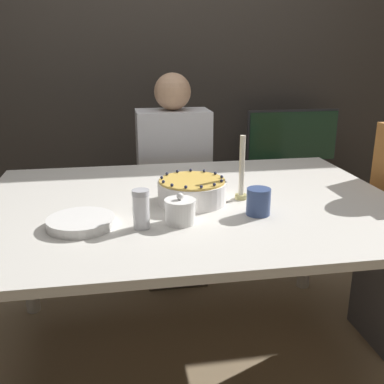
{
  "coord_description": "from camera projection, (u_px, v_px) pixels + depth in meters",
  "views": [
    {
      "loc": [
        -0.28,
        -1.63,
        1.32
      ],
      "look_at": [
        0.0,
        -0.02,
        0.79
      ],
      "focal_mm": 42.0,
      "sensor_mm": 36.0,
      "label": 1
    }
  ],
  "objects": [
    {
      "name": "side_cabinet",
      "position": [
        288.0,
        206.0,
        3.1
      ],
      "size": [
        0.64,
        0.45,
        0.56
      ],
      "color": "#382D23",
      "rests_on": "ground_plane"
    },
    {
      "name": "dining_table",
      "position": [
        191.0,
        221.0,
        1.78
      ],
      "size": [
        1.62,
        1.2,
        0.75
      ],
      "color": "beige",
      "rests_on": "ground_plane"
    },
    {
      "name": "cup",
      "position": [
        258.0,
        202.0,
        1.59
      ],
      "size": [
        0.09,
        0.09,
        0.1
      ],
      "color": "#384C7F",
      "rests_on": "dining_table"
    },
    {
      "name": "candle",
      "position": [
        242.0,
        174.0,
        1.74
      ],
      "size": [
        0.05,
        0.05,
        0.25
      ],
      "color": "tan",
      "rests_on": "dining_table"
    },
    {
      "name": "plate_stack",
      "position": [
        81.0,
        222.0,
        1.49
      ],
      "size": [
        0.23,
        0.23,
        0.03
      ],
      "color": "white",
      "rests_on": "dining_table"
    },
    {
      "name": "ground_plane",
      "position": [
        191.0,
        361.0,
        1.98
      ],
      "size": [
        12.0,
        12.0,
        0.0
      ],
      "primitive_type": "plane",
      "color": "#8C7556"
    },
    {
      "name": "sugar_bowl",
      "position": [
        180.0,
        211.0,
        1.51
      ],
      "size": [
        0.11,
        0.11,
        0.11
      ],
      "color": "white",
      "rests_on": "dining_table"
    },
    {
      "name": "person_man_blue_shirt",
      "position": [
        174.0,
        194.0,
        2.58
      ],
      "size": [
        0.4,
        0.34,
        1.2
      ],
      "rotation": [
        0.0,
        0.0,
        3.14
      ],
      "color": "#473D33",
      "rests_on": "ground_plane"
    },
    {
      "name": "wall_behind",
      "position": [
        155.0,
        51.0,
        2.9
      ],
      "size": [
        8.0,
        0.05,
        2.6
      ],
      "color": "#38332D",
      "rests_on": "ground_plane"
    },
    {
      "name": "sugar_shaker",
      "position": [
        141.0,
        209.0,
        1.46
      ],
      "size": [
        0.06,
        0.06,
        0.13
      ],
      "color": "white",
      "rests_on": "dining_table"
    },
    {
      "name": "cake",
      "position": [
        192.0,
        191.0,
        1.72
      ],
      "size": [
        0.26,
        0.26,
        0.1
      ],
      "color": "white",
      "rests_on": "dining_table"
    },
    {
      "name": "tv_monitor",
      "position": [
        293.0,
        138.0,
        2.95
      ],
      "size": [
        0.62,
        0.1,
        0.38
      ],
      "color": "#2D2D33",
      "rests_on": "side_cabinet"
    }
  ]
}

